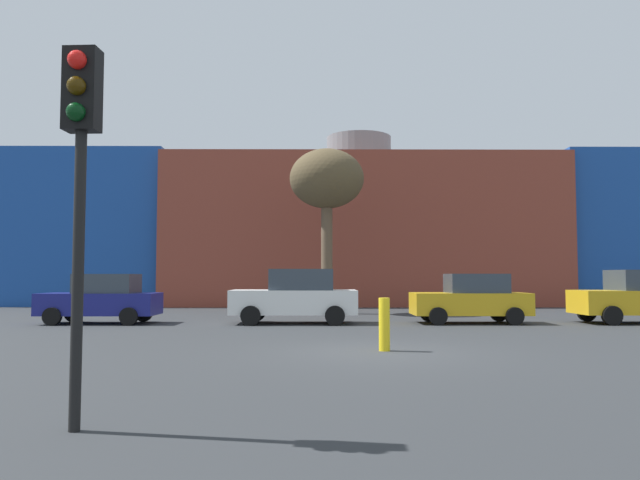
{
  "coord_description": "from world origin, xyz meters",
  "views": [
    {
      "loc": [
        -1.33,
        -13.02,
        1.61
      ],
      "look_at": [
        -1.19,
        6.98,
        2.82
      ],
      "focal_mm": 33.8,
      "sensor_mm": 36.0,
      "label": 1
    }
  ],
  "objects_px": {
    "parked_car_0": "(102,299)",
    "bare_tree_0": "(327,182)",
    "parked_car_1": "(296,296)",
    "bollard_yellow_0": "(384,324)",
    "parked_car_2": "(471,299)",
    "parked_car_3": "(640,297)",
    "traffic_light_near_left": "(80,147)"
  },
  "relations": [
    {
      "from": "bare_tree_0",
      "to": "bollard_yellow_0",
      "type": "xyz_separation_m",
      "value": [
        1.0,
        -13.08,
        -5.18
      ]
    },
    {
      "from": "parked_car_3",
      "to": "parked_car_0",
      "type": "bearing_deg",
      "value": 0.0
    },
    {
      "from": "traffic_light_near_left",
      "to": "parked_car_2",
      "type": "bearing_deg",
      "value": 154.62
    },
    {
      "from": "parked_car_1",
      "to": "parked_car_3",
      "type": "bearing_deg",
      "value": 180.0
    },
    {
      "from": "parked_car_0",
      "to": "parked_car_3",
      "type": "bearing_deg",
      "value": -180.0
    },
    {
      "from": "traffic_light_near_left",
      "to": "bare_tree_0",
      "type": "xyz_separation_m",
      "value": [
        3.0,
        19.83,
        2.77
      ]
    },
    {
      "from": "parked_car_0",
      "to": "parked_car_2",
      "type": "bearing_deg",
      "value": -180.0
    },
    {
      "from": "bollard_yellow_0",
      "to": "traffic_light_near_left",
      "type": "bearing_deg",
      "value": -120.66
    },
    {
      "from": "parked_car_1",
      "to": "bare_tree_0",
      "type": "relative_size",
      "value": 0.6
    },
    {
      "from": "parked_car_2",
      "to": "bare_tree_0",
      "type": "height_order",
      "value": "bare_tree_0"
    },
    {
      "from": "parked_car_2",
      "to": "parked_car_3",
      "type": "height_order",
      "value": "parked_car_3"
    },
    {
      "from": "parked_car_0",
      "to": "parked_car_2",
      "type": "relative_size",
      "value": 1.0
    },
    {
      "from": "parked_car_2",
      "to": "bollard_yellow_0",
      "type": "distance_m",
      "value": 8.54
    },
    {
      "from": "parked_car_3",
      "to": "bollard_yellow_0",
      "type": "xyz_separation_m",
      "value": [
        -9.68,
        -7.61,
        -0.34
      ]
    },
    {
      "from": "traffic_light_near_left",
      "to": "parked_car_1",
      "type": "bearing_deg",
      "value": 176.06
    },
    {
      "from": "parked_car_0",
      "to": "bollard_yellow_0",
      "type": "bearing_deg",
      "value": 139.17
    },
    {
      "from": "parked_car_0",
      "to": "bare_tree_0",
      "type": "relative_size",
      "value": 0.54
    },
    {
      "from": "bare_tree_0",
      "to": "bollard_yellow_0",
      "type": "bearing_deg",
      "value": -85.61
    },
    {
      "from": "parked_car_2",
      "to": "parked_car_3",
      "type": "xyz_separation_m",
      "value": [
        5.82,
        0.0,
        0.07
      ]
    },
    {
      "from": "parked_car_2",
      "to": "traffic_light_near_left",
      "type": "xyz_separation_m",
      "value": [
        -7.87,
        -14.36,
        2.14
      ]
    },
    {
      "from": "bare_tree_0",
      "to": "parked_car_0",
      "type": "bearing_deg",
      "value": -144.98
    },
    {
      "from": "parked_car_3",
      "to": "bare_tree_0",
      "type": "xyz_separation_m",
      "value": [
        -10.68,
        5.47,
        4.84
      ]
    },
    {
      "from": "parked_car_3",
      "to": "bare_tree_0",
      "type": "bearing_deg",
      "value": -27.1
    },
    {
      "from": "parked_car_3",
      "to": "bare_tree_0",
      "type": "distance_m",
      "value": 12.94
    },
    {
      "from": "parked_car_0",
      "to": "parked_car_1",
      "type": "relative_size",
      "value": 0.91
    },
    {
      "from": "parked_car_2",
      "to": "traffic_light_near_left",
      "type": "bearing_deg",
      "value": 61.29
    },
    {
      "from": "parked_car_1",
      "to": "bollard_yellow_0",
      "type": "relative_size",
      "value": 3.75
    },
    {
      "from": "parked_car_0",
      "to": "parked_car_2",
      "type": "distance_m",
      "value": 12.67
    },
    {
      "from": "parked_car_2",
      "to": "bollard_yellow_0",
      "type": "height_order",
      "value": "parked_car_2"
    },
    {
      "from": "traffic_light_near_left",
      "to": "parked_car_3",
      "type": "bearing_deg",
      "value": 139.72
    },
    {
      "from": "parked_car_0",
      "to": "bollard_yellow_0",
      "type": "relative_size",
      "value": 3.42
    },
    {
      "from": "parked_car_3",
      "to": "traffic_light_near_left",
      "type": "relative_size",
      "value": 1.04
    }
  ]
}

